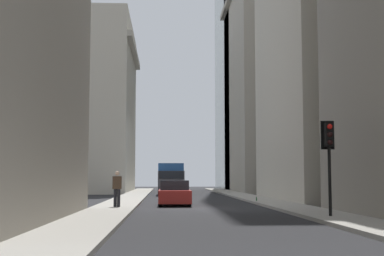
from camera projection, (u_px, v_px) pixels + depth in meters
ground_plane at (202, 208)px, 28.24m from camera, size 135.00×135.00×0.00m
sidewalk_right at (115, 207)px, 28.02m from camera, size 90.00×2.20×0.14m
sidewalk_left at (289, 207)px, 28.47m from camera, size 90.00×2.20×0.14m
building_left_far at (277, 80)px, 61.17m from camera, size 17.33×10.50×24.95m
building_left_midfar at (343, 21)px, 38.58m from camera, size 15.51×10.00×25.23m
building_right_far at (86, 108)px, 59.56m from camera, size 16.67×10.50×18.22m
delivery_truck at (171, 179)px, 49.28m from camera, size 6.46×2.25×2.84m
sedan_red at (174, 194)px, 31.01m from camera, size 4.30×1.78×1.42m
traffic_light_foreground at (329, 146)px, 20.78m from camera, size 0.43×0.52×3.61m
pedestrian at (117, 187)px, 27.04m from camera, size 0.26×0.44×1.76m
discarded_bottle at (256, 199)px, 33.77m from camera, size 0.07×0.07×0.27m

